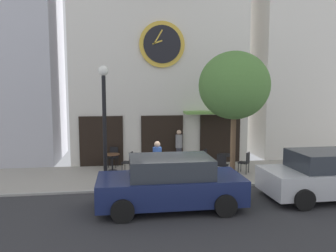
{
  "coord_description": "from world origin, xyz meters",
  "views": [
    {
      "loc": [
        -2.01,
        -11.13,
        3.56
      ],
      "look_at": [
        -0.16,
        2.01,
        2.03
      ],
      "focal_mm": 35.01,
      "sensor_mm": 36.0,
      "label": 1
    }
  ],
  "objects": [
    {
      "name": "clock_building",
      "position": [
        -0.16,
        5.49,
        5.65
      ],
      "size": [
        8.44,
        4.35,
        11.01
      ],
      "color": "silver",
      "rests_on": "ground_plane"
    },
    {
      "name": "cafe_table_center",
      "position": [
        -2.46,
        2.93,
        0.51
      ],
      "size": [
        0.65,
        0.65,
        0.75
      ],
      "color": "black",
      "rests_on": "ground_plane"
    },
    {
      "name": "cafe_chair_corner",
      "position": [
        1.97,
        1.42,
        0.53
      ],
      "size": [
        0.56,
        0.56,
        0.9
      ],
      "color": "black",
      "rests_on": "ground_plane"
    },
    {
      "name": "cafe_chair_by_entrance",
      "position": [
        0.33,
        1.9,
        0.53
      ],
      "size": [
        0.56,
        0.56,
        0.9
      ],
      "color": "black",
      "rests_on": "ground_plane"
    },
    {
      "name": "pedestrian_grey",
      "position": [
        0.56,
        3.48,
        0.86
      ],
      "size": [
        0.43,
        0.43,
        1.67
      ],
      "color": "#2D2D38",
      "rests_on": "ground_plane"
    },
    {
      "name": "street_tree",
      "position": [
        2.13,
        0.63,
        3.65
      ],
      "size": [
        2.66,
        2.39,
        4.93
      ],
      "color": "brown",
      "rests_on": "ground_plane"
    },
    {
      "name": "cafe_chair_left_end",
      "position": [
        3.1,
        1.75,
        0.53
      ],
      "size": [
        0.56,
        0.56,
        0.9
      ],
      "color": "black",
      "rests_on": "ground_plane"
    },
    {
      "name": "cafe_table_leftmost",
      "position": [
        -0.27,
        2.48,
        0.49
      ],
      "size": [
        0.62,
        0.62,
        0.75
      ],
      "color": "black",
      "rests_on": "ground_plane"
    },
    {
      "name": "cafe_chair_near_lamp",
      "position": [
        1.64,
        2.59,
        0.53
      ],
      "size": [
        0.56,
        0.56,
        0.9
      ],
      "color": "black",
      "rests_on": "ground_plane"
    },
    {
      "name": "street_lamp",
      "position": [
        -2.64,
        0.67,
        2.21
      ],
      "size": [
        0.36,
        0.36,
        4.36
      ],
      "color": "black",
      "rests_on": "ground_plane"
    },
    {
      "name": "parked_car_navy",
      "position": [
        -0.62,
        -1.76,
        0.76
      ],
      "size": [
        4.3,
        2.03,
        1.55
      ],
      "color": "navy",
      "rests_on": "ground_plane"
    },
    {
      "name": "parked_car_silver",
      "position": [
        4.63,
        -1.58,
        0.76
      ],
      "size": [
        4.33,
        2.09,
        1.55
      ],
      "color": "#B7BABF",
      "rests_on": "ground_plane"
    },
    {
      "name": "neighbor_building_right",
      "position": [
        8.2,
        5.76,
        6.34
      ],
      "size": [
        6.41,
        3.46,
        12.69
      ],
      "color": "silver",
      "rests_on": "ground_plane"
    },
    {
      "name": "pedestrian_blue",
      "position": [
        -0.78,
        0.44,
        0.86
      ],
      "size": [
        0.45,
        0.45,
        1.67
      ],
      "color": "#2D2D38",
      "rests_on": "ground_plane"
    },
    {
      "name": "cafe_table_near_door",
      "position": [
        2.36,
        2.17,
        0.53
      ],
      "size": [
        0.72,
        0.72,
        0.74
      ],
      "color": "black",
      "rests_on": "ground_plane"
    },
    {
      "name": "ground_plane",
      "position": [
        0.0,
        -0.93,
        -0.02
      ],
      "size": [
        26.67,
        9.96,
        0.13
      ],
      "color": "#9E998E"
    },
    {
      "name": "cafe_chair_facing_street",
      "position": [
        -1.75,
        2.5,
        0.53
      ],
      "size": [
        0.52,
        0.52,
        0.9
      ],
      "color": "black",
      "rests_on": "ground_plane"
    },
    {
      "name": "cafe_chair_facing_wall",
      "position": [
        -2.43,
        3.71,
        0.53
      ],
      "size": [
        0.49,
        0.49,
        0.9
      ],
      "color": "black",
      "rests_on": "ground_plane"
    },
    {
      "name": "cafe_chair_curbside",
      "position": [
        -1.0,
        2.12,
        0.53
      ],
      "size": [
        0.51,
        0.51,
        0.9
      ],
      "color": "black",
      "rests_on": "ground_plane"
    }
  ]
}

